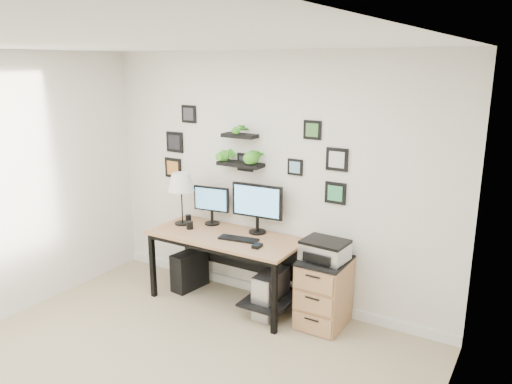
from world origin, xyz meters
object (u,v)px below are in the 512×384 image
Objects in this scene: monitor_right at (257,204)px; table_lamp at (181,183)px; file_cabinet at (324,292)px; desk at (230,246)px; mug at (190,225)px; pc_tower_black at (190,270)px; printer at (325,250)px; pc_tower_grey at (271,293)px; monitor_left at (211,203)px.

monitor_right is 0.99× the size of table_lamp.
desk is at bearing -176.79° from file_cabinet.
monitor_right reaches higher than desk.
monitor_right is 0.78m from mug.
pc_tower_black is 1.70m from printer.
desk is at bearing 177.17° from pc_tower_grey.
printer is (1.61, 0.03, 0.55)m from pc_tower_black.
monitor_left reaches higher than pc_tower_grey.
printer is (1.68, 0.04, -0.44)m from table_lamp.
file_cabinet is at bearing 3.21° from desk.
monitor_left is 1.42m from printer.
monitor_right reaches higher than pc_tower_grey.
mug is at bearing -172.03° from desk.
monitor_right reaches higher than printer.
file_cabinet is at bearing -55.03° from printer.
file_cabinet is (0.54, 0.08, 0.11)m from pc_tower_grey.
monitor_left is 1.56m from file_cabinet.
printer is (-0.01, 0.01, 0.43)m from file_cabinet.
pc_tower_grey is at bearing -171.21° from file_cabinet.
printer is at bearing 124.97° from file_cabinet.
printer is at bearing 5.18° from mug.
desk is 0.55m from monitor_left.
file_cabinet is at bearing 4.71° from mug.
desk is 2.39× the size of file_cabinet.
monitor_left is at bearing 166.52° from pc_tower_grey.
mug is 0.60m from pc_tower_black.
mug is (0.17, -0.09, -0.42)m from table_lamp.
file_cabinet is at bearing 1.03° from table_lamp.
monitor_right reaches higher than file_cabinet.
file_cabinet is (0.83, -0.13, -0.73)m from monitor_right.
table_lamp is at bearing 177.39° from pc_tower_grey.
mug is (-0.69, -0.26, -0.27)m from monitor_right.
table_lamp is (-0.86, -0.16, 0.15)m from monitor_right.
monitor_right is at bearing 20.65° from mug.
printer is at bearing 1.44° from table_lamp.
printer reaches higher than file_cabinet.
desk is 1.08m from file_cabinet.
monitor_right is (0.21, 0.19, 0.44)m from desk.
monitor_left is 0.58m from monitor_right.
desk is 19.29× the size of mug.
table_lamp reaches higher than pc_tower_grey.
monitor_left is 5.15× the size of mug.
file_cabinet is at bearing -9.19° from monitor_right.
monitor_left is 0.64× the size of file_cabinet.
pc_tower_grey is (1.08, -0.06, 0.01)m from pc_tower_black.
pc_tower_black is 0.99× the size of printer.
monitor_right is at bearing 18.68° from pc_tower_black.
table_lamp reaches higher than monitor_left.
monitor_right is 0.89m from table_lamp.
monitor_right is 1.17m from pc_tower_black.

